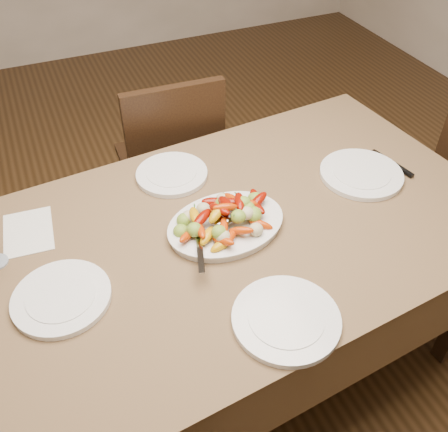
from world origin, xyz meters
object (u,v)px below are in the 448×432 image
plate_right (361,174)px  serving_platter (226,226)px  plate_near (286,319)px  plate_left (62,298)px  plate_far (172,174)px  chair_far (168,161)px  dining_table (224,305)px

plate_right → serving_platter: bearing=-173.8°
plate_near → plate_left: bearing=149.9°
serving_platter → plate_far: serving_platter is taller
chair_far → plate_left: chair_far is taller
serving_platter → plate_right: 0.56m
chair_far → plate_far: 0.58m
chair_far → plate_left: (-0.59, -0.90, 0.29)m
chair_far → plate_near: bearing=89.8°
dining_table → plate_far: size_ratio=7.16×
chair_far → serving_platter: 0.87m
serving_platter → plate_near: serving_platter is taller
plate_left → plate_far: size_ratio=1.06×
dining_table → plate_near: plate_near is taller
plate_right → plate_left: bearing=-172.5°
chair_far → serving_platter: chair_far is taller
plate_left → plate_near: (0.53, -0.31, 0.00)m
plate_near → plate_far: bearing=95.7°
plate_far → plate_near: (0.07, -0.72, 0.00)m
plate_right → plate_near: (-0.56, -0.45, 0.00)m
serving_platter → dining_table: bearing=-151.8°
dining_table → plate_right: plate_right is taller
plate_left → plate_near: 0.62m
plate_left → plate_near: size_ratio=0.94×
plate_near → plate_right: bearing=39.3°
plate_near → dining_table: bearing=91.8°
dining_table → chair_far: bearing=85.6°
plate_left → chair_far: bearing=56.8°
plate_left → plate_near: bearing=-30.1°
dining_table → plate_left: bearing=-171.4°
serving_platter → plate_left: (-0.53, -0.08, -0.00)m
chair_far → plate_right: (0.50, -0.75, 0.29)m
plate_left → plate_right: same height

